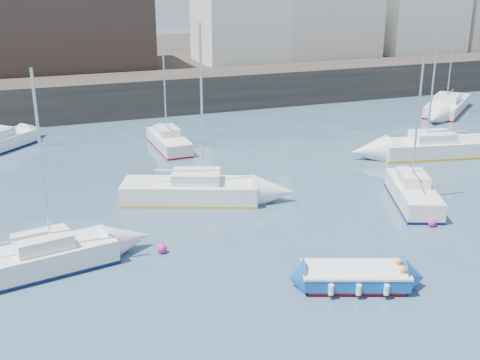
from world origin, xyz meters
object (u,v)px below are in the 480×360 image
object	(u,v)px
blue_dinghy	(354,276)
buoy_mid	(432,226)
sailboat_c	(413,193)
buoy_near	(162,253)
sailboat_a	(38,259)
sailboat_d	(436,147)
sailboat_f	(169,141)
sailboat_g	(447,105)
buoy_far	(201,191)
sailboat_b	(191,190)

from	to	relation	value
blue_dinghy	buoy_mid	bearing A→B (deg)	29.97
sailboat_c	buoy_near	xyz separation A→B (m)	(-13.34, -1.11, -0.56)
sailboat_a	sailboat_d	bearing A→B (deg)	17.00
sailboat_f	sailboat_g	world-z (taller)	sailboat_g
sailboat_c	sailboat_f	size ratio (longest dim) A/B	1.03
sailboat_f	buoy_mid	xyz separation A→B (m)	(8.32, -16.93, -0.50)
sailboat_d	buoy_far	xyz separation A→B (m)	(-16.01, -0.98, -0.57)
blue_dinghy	buoy_far	distance (m)	12.16
sailboat_c	buoy_near	distance (m)	13.40
sailboat_c	buoy_near	size ratio (longest dim) A/B	17.10
sailboat_a	sailboat_b	distance (m)	9.43
blue_dinghy	sailboat_c	bearing A→B (deg)	41.70
sailboat_a	buoy_mid	distance (m)	17.48
buoy_near	sailboat_a	bearing A→B (deg)	179.75
sailboat_a	sailboat_g	size ratio (longest dim) A/B	0.83
sailboat_d	sailboat_c	bearing A→B (deg)	-134.68
blue_dinghy	sailboat_d	size ratio (longest dim) A/B	0.46
blue_dinghy	sailboat_g	bearing A→B (deg)	45.59
sailboat_a	buoy_far	size ratio (longest dim) A/B	17.42
sailboat_a	buoy_far	bearing A→B (deg)	37.16
sailboat_g	buoy_mid	size ratio (longest dim) A/B	25.00
buoy_near	sailboat_d	bearing A→B (deg)	20.98
sailboat_f	buoy_far	size ratio (longest dim) A/B	15.48
sailboat_g	buoy_near	world-z (taller)	sailboat_g
sailboat_a	sailboat_c	world-z (taller)	sailboat_a
blue_dinghy	sailboat_b	xyz separation A→B (m)	(-3.30, 10.69, 0.16)
blue_dinghy	buoy_far	size ratio (longest dim) A/B	9.41
sailboat_a	buoy_near	distance (m)	4.98
sailboat_f	sailboat_g	bearing A→B (deg)	5.74
sailboat_a	buoy_near	bearing A→B (deg)	-0.25
sailboat_a	sailboat_g	bearing A→B (deg)	27.74
sailboat_d	buoy_far	distance (m)	16.05
sailboat_c	sailboat_g	distance (m)	22.62
sailboat_c	sailboat_f	xyz separation A→B (m)	(-9.22, 14.14, -0.06)
sailboat_f	buoy_near	distance (m)	15.80
sailboat_d	buoy_far	size ratio (longest dim) A/B	20.57
sailboat_d	buoy_near	xyz separation A→B (m)	(-19.73, -7.56, -0.57)
blue_dinghy	sailboat_f	distance (m)	20.67
sailboat_d	buoy_mid	world-z (taller)	sailboat_d
sailboat_c	sailboat_f	distance (m)	16.88
sailboat_a	buoy_far	distance (m)	10.88
sailboat_c	buoy_mid	distance (m)	2.98
buoy_mid	buoy_far	xyz separation A→B (m)	(-8.73, 8.27, 0.00)
sailboat_g	buoy_mid	bearing A→B (deg)	-129.95
sailboat_g	buoy_mid	distance (m)	25.31
buoy_far	sailboat_d	bearing A→B (deg)	3.49
sailboat_a	blue_dinghy	bearing A→B (deg)	-25.78
blue_dinghy	sailboat_a	size ratio (longest dim) A/B	0.54
sailboat_a	buoy_mid	xyz separation A→B (m)	(17.39, -1.70, -0.56)
sailboat_c	buoy_far	size ratio (longest dim) A/B	15.96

